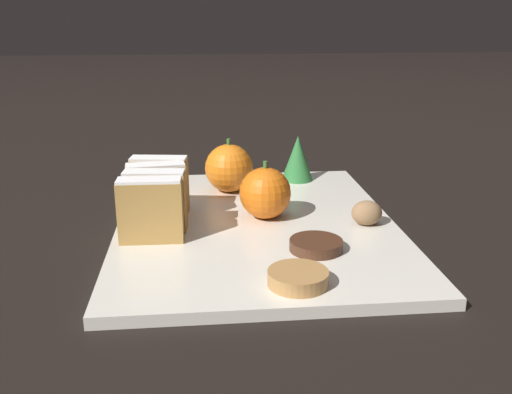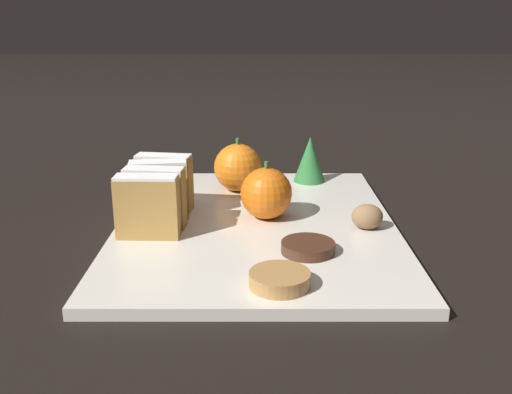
# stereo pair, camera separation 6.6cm
# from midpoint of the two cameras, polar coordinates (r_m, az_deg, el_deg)

# --- Properties ---
(ground_plane) EXTENTS (6.00, 6.00, 0.00)m
(ground_plane) POSITION_cam_midpoint_polar(r_m,az_deg,el_deg) (0.68, -2.81, -3.43)
(ground_plane) COLOR black
(serving_platter) EXTENTS (0.32, 0.42, 0.01)m
(serving_platter) POSITION_cam_midpoint_polar(r_m,az_deg,el_deg) (0.67, -2.81, -2.95)
(serving_platter) COLOR silver
(serving_platter) RESTS_ON ground_plane
(stollen_slice_front) EXTENTS (0.07, 0.03, 0.07)m
(stollen_slice_front) POSITION_cam_midpoint_polar(r_m,az_deg,el_deg) (0.62, -13.54, -1.36)
(stollen_slice_front) COLOR #B28442
(stollen_slice_front) RESTS_ON serving_platter
(stollen_slice_second) EXTENTS (0.07, 0.03, 0.07)m
(stollen_slice_second) POSITION_cam_midpoint_polar(r_m,az_deg,el_deg) (0.65, -12.95, -0.45)
(stollen_slice_second) COLOR #B28442
(stollen_slice_second) RESTS_ON serving_platter
(stollen_slice_third) EXTENTS (0.07, 0.03, 0.07)m
(stollen_slice_third) POSITION_cam_midpoint_polar(r_m,az_deg,el_deg) (0.68, -12.68, 0.38)
(stollen_slice_third) COLOR #B28442
(stollen_slice_third) RESTS_ON serving_platter
(stollen_slice_fourth) EXTENTS (0.07, 0.03, 0.07)m
(stollen_slice_fourth) POSITION_cam_midpoint_polar(r_m,az_deg,el_deg) (0.71, -12.27, 1.14)
(stollen_slice_fourth) COLOR #B28442
(stollen_slice_fourth) RESTS_ON serving_platter
(orange_near) EXTENTS (0.07, 0.07, 0.07)m
(orange_near) POSITION_cam_midpoint_polar(r_m,az_deg,el_deg) (0.78, -5.16, 2.86)
(orange_near) COLOR orange
(orange_near) RESTS_ON serving_platter
(orange_far) EXTENTS (0.06, 0.06, 0.07)m
(orange_far) POSITION_cam_midpoint_polar(r_m,az_deg,el_deg) (0.67, -1.88, 0.36)
(orange_far) COLOR orange
(orange_far) RESTS_ON serving_platter
(walnut) EXTENTS (0.04, 0.03, 0.03)m
(walnut) POSITION_cam_midpoint_polar(r_m,az_deg,el_deg) (0.66, 8.24, -1.63)
(walnut) COLOR #8E6B47
(walnut) RESTS_ON serving_platter
(chocolate_cookie) EXTENTS (0.06, 0.06, 0.01)m
(chocolate_cookie) POSITION_cam_midpoint_polar(r_m,az_deg,el_deg) (0.59, 2.84, -4.89)
(chocolate_cookie) COLOR #472819
(chocolate_cookie) RESTS_ON serving_platter
(gingerbread_cookie) EXTENTS (0.06, 0.06, 0.01)m
(gingerbread_cookie) POSITION_cam_midpoint_polar(r_m,az_deg,el_deg) (0.52, 0.55, -8.17)
(gingerbread_cookie) COLOR #B27F47
(gingerbread_cookie) RESTS_ON serving_platter
(evergreen_sprig) EXTENTS (0.05, 0.05, 0.07)m
(evergreen_sprig) POSITION_cam_midpoint_polar(r_m,az_deg,el_deg) (0.83, 1.90, 3.89)
(evergreen_sprig) COLOR #2D7538
(evergreen_sprig) RESTS_ON serving_platter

